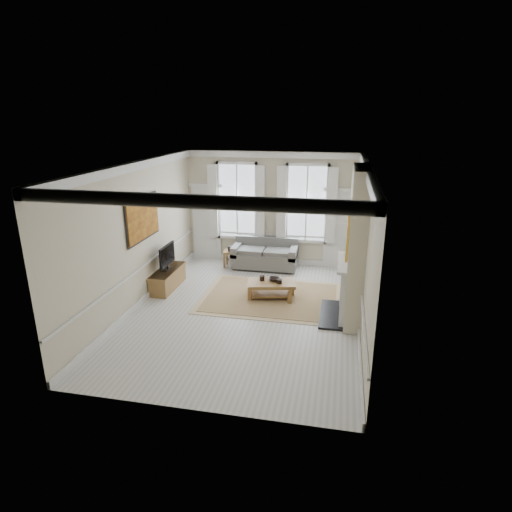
% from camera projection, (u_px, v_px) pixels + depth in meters
% --- Properties ---
extents(floor, '(7.20, 7.20, 0.00)m').
position_uv_depth(floor, '(246.00, 311.00, 10.04)').
color(floor, '#B7B5AD').
rests_on(floor, ground).
extents(ceiling, '(7.20, 7.20, 0.00)m').
position_uv_depth(ceiling, '(244.00, 165.00, 8.97)').
color(ceiling, white).
rests_on(ceiling, back_wall).
extents(back_wall, '(5.20, 0.00, 5.20)m').
position_uv_depth(back_wall, '(272.00, 209.00, 12.86)').
color(back_wall, beige).
rests_on(back_wall, floor).
extents(left_wall, '(0.00, 7.20, 7.20)m').
position_uv_depth(left_wall, '(137.00, 236.00, 10.00)').
color(left_wall, beige).
rests_on(left_wall, floor).
extents(right_wall, '(0.00, 7.20, 7.20)m').
position_uv_depth(right_wall, '(365.00, 249.00, 9.02)').
color(right_wall, beige).
rests_on(right_wall, floor).
extents(window_left, '(1.26, 0.20, 2.20)m').
position_uv_depth(window_left, '(237.00, 201.00, 12.94)').
color(window_left, '#B2BCC6').
rests_on(window_left, back_wall).
extents(window_right, '(1.26, 0.20, 2.20)m').
position_uv_depth(window_right, '(307.00, 204.00, 12.55)').
color(window_right, '#B2BCC6').
rests_on(window_right, back_wall).
extents(door_left, '(0.90, 0.08, 2.30)m').
position_uv_depth(door_left, '(207.00, 224.00, 13.38)').
color(door_left, silver).
rests_on(door_left, floor).
extents(door_right, '(0.90, 0.08, 2.30)m').
position_uv_depth(door_right, '(340.00, 230.00, 12.61)').
color(door_right, silver).
rests_on(door_right, floor).
extents(painting, '(0.05, 1.66, 1.06)m').
position_uv_depth(painting, '(143.00, 218.00, 10.16)').
color(painting, '#C28821').
rests_on(painting, left_wall).
extents(chimney_breast, '(0.35, 1.70, 3.38)m').
position_uv_depth(chimney_breast, '(356.00, 246.00, 9.24)').
color(chimney_breast, beige).
rests_on(chimney_breast, floor).
extents(hearth, '(0.55, 1.50, 0.05)m').
position_uv_depth(hearth, '(332.00, 314.00, 9.85)').
color(hearth, black).
rests_on(hearth, floor).
extents(fireplace, '(0.21, 1.45, 1.33)m').
position_uv_depth(fireplace, '(343.00, 287.00, 9.58)').
color(fireplace, silver).
rests_on(fireplace, floor).
extents(mirror, '(0.06, 1.26, 1.06)m').
position_uv_depth(mirror, '(347.00, 230.00, 9.17)').
color(mirror, gold).
rests_on(mirror, chimney_breast).
extents(sofa, '(1.92, 0.93, 0.88)m').
position_uv_depth(sofa, '(265.00, 256.00, 12.84)').
color(sofa, '#5C5C5A').
rests_on(sofa, floor).
extents(side_table, '(0.47, 0.47, 0.50)m').
position_uv_depth(side_table, '(231.00, 254.00, 12.88)').
color(side_table, brown).
rests_on(side_table, floor).
extents(rug, '(3.50, 2.60, 0.02)m').
position_uv_depth(rug, '(271.00, 297.00, 10.79)').
color(rug, '#947E4C').
rests_on(rug, floor).
extents(coffee_table, '(1.27, 0.90, 0.43)m').
position_uv_depth(coffee_table, '(272.00, 285.00, 10.68)').
color(coffee_table, brown).
rests_on(coffee_table, rug).
extents(ceramic_pot_a, '(0.13, 0.13, 0.13)m').
position_uv_depth(ceramic_pot_a, '(262.00, 278.00, 10.73)').
color(ceramic_pot_a, black).
rests_on(ceramic_pot_a, coffee_table).
extents(ceramic_pot_b, '(0.15, 0.15, 0.10)m').
position_uv_depth(ceramic_pot_b, '(279.00, 281.00, 10.55)').
color(ceramic_pot_b, black).
rests_on(ceramic_pot_b, coffee_table).
extents(bowl, '(0.29, 0.29, 0.07)m').
position_uv_depth(bowl, '(274.00, 279.00, 10.72)').
color(bowl, black).
rests_on(bowl, coffee_table).
extents(tv_stand, '(0.46, 1.44, 0.51)m').
position_uv_depth(tv_stand, '(168.00, 279.00, 11.34)').
color(tv_stand, brown).
rests_on(tv_stand, floor).
extents(tv, '(0.08, 0.90, 0.68)m').
position_uv_depth(tv, '(167.00, 255.00, 11.13)').
color(tv, black).
rests_on(tv, tv_stand).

